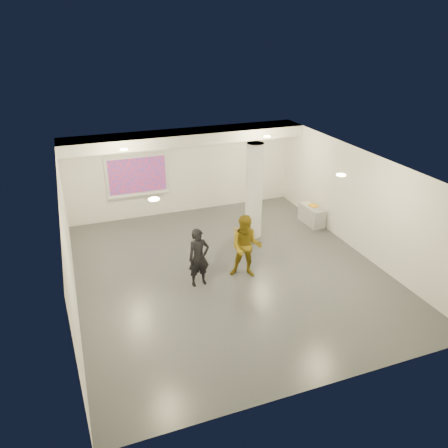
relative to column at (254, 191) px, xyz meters
name	(u,v)px	position (x,y,z in m)	size (l,w,h in m)	color
floor	(229,271)	(-1.50, -1.80, -1.50)	(8.00, 9.00, 0.01)	#3A3C41
ceiling	(230,166)	(-1.50, -1.80, 1.50)	(8.00, 9.00, 0.01)	silver
wall_back	(183,171)	(-1.50, 2.70, 0.00)	(8.00, 0.01, 3.00)	silver
wall_front	(323,323)	(-1.50, -6.30, 0.00)	(8.00, 0.01, 3.00)	silver
wall_left	(68,246)	(-5.50, -1.80, 0.00)	(0.01, 9.00, 3.00)	silver
wall_right	(359,201)	(2.50, -1.80, 0.00)	(0.01, 9.00, 3.00)	silver
soffit_band	(186,137)	(-1.50, 2.15, 1.32)	(8.00, 1.10, 0.36)	silver
downlight_nw	(124,149)	(-3.70, 0.70, 1.48)	(0.22, 0.22, 0.02)	#F3D991
downlight_ne	(267,136)	(0.70, 0.70, 1.48)	(0.22, 0.22, 0.02)	#F3D991
downlight_sw	(154,199)	(-3.70, -3.30, 1.48)	(0.22, 0.22, 0.02)	#F3D991
downlight_se	(341,175)	(0.70, -3.30, 1.48)	(0.22, 0.22, 0.02)	#F3D991
column	(254,191)	(0.00, 0.00, 0.00)	(0.52, 0.52, 3.00)	white
projection_screen	(137,176)	(-3.10, 2.65, 0.03)	(2.10, 0.13, 1.42)	white
credenza	(312,215)	(2.22, 0.15, -1.19)	(0.44, 1.06, 0.62)	#979A9D
papers_stack	(308,204)	(2.19, 0.41, -0.87)	(0.24, 0.30, 0.02)	silver
postit_pad	(313,206)	(2.27, 0.19, -0.87)	(0.23, 0.32, 0.03)	#FFAC14
cardboard_back	(244,234)	(-0.42, -0.27, -1.24)	(0.47, 0.04, 0.52)	olive
cardboard_front	(243,236)	(-0.55, -0.46, -1.21)	(0.52, 0.05, 0.57)	olive
woman	(199,258)	(-2.45, -2.13, -0.72)	(0.57, 0.37, 1.56)	black
man	(246,247)	(-1.16, -2.16, -0.63)	(0.84, 0.66, 1.74)	#7F6512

